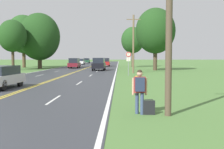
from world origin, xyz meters
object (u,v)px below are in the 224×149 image
(hitchhiker_person, at_px, (140,87))
(tree_left_verge, at_px, (12,36))
(tree_behind_sign, at_px, (155,31))
(tree_far_back, at_px, (39,37))
(car_red_van_receding, at_px, (106,62))
(car_dark_green_suv_horizon, at_px, (87,61))
(car_white_sedan_distant, at_px, (81,62))
(fire_hydrant, at_px, (136,80))
(car_silver_suv_approaching, at_px, (0,76))
(car_black_suv_mid_near, at_px, (99,64))
(tree_mid_treeline, at_px, (23,34))
(tree_right_cluster, at_px, (133,40))
(car_maroon_van_mid_far, at_px, (74,63))
(suitcase, at_px, (149,107))
(traffic_sign, at_px, (128,58))

(hitchhiker_person, relative_size, tree_left_verge, 0.21)
(tree_behind_sign, xyz_separation_m, tree_far_back, (-20.15, 5.88, -0.46))
(car_red_van_receding, bearing_deg, car_dark_green_suv_horizon, -164.78)
(car_white_sedan_distant, bearing_deg, hitchhiker_person, -170.73)
(fire_hydrant, height_order, car_silver_suv_approaching, car_silver_suv_approaching)
(car_silver_suv_approaching, relative_size, car_black_suv_mid_near, 0.95)
(car_black_suv_mid_near, bearing_deg, car_white_sedan_distant, -166.71)
(tree_far_back, xyz_separation_m, car_white_sedan_distant, (3.68, 27.47, -4.95))
(hitchhiker_person, height_order, tree_mid_treeline, tree_mid_treeline)
(tree_right_cluster, bearing_deg, car_maroon_van_mid_far, -149.91)
(tree_far_back, distance_m, car_black_suv_mid_near, 13.82)
(hitchhiker_person, xyz_separation_m, tree_mid_treeline, (-19.95, 45.32, 5.60))
(fire_hydrant, relative_size, tree_mid_treeline, 0.07)
(tree_far_back, xyz_separation_m, car_black_suv_mid_near, (11.24, -6.51, -4.72))
(tree_left_verge, distance_m, tree_far_back, 5.96)
(fire_hydrant, height_order, car_white_sedan_distant, car_white_sedan_distant)
(tree_far_back, distance_m, car_white_sedan_distant, 28.15)
(car_silver_suv_approaching, height_order, car_maroon_van_mid_far, car_maroon_van_mid_far)
(car_black_suv_mid_near, bearing_deg, hitchhiker_person, 7.57)
(tree_behind_sign, relative_size, car_black_suv_mid_near, 2.14)
(hitchhiker_person, height_order, tree_left_verge, tree_left_verge)
(tree_right_cluster, bearing_deg, car_red_van_receding, 148.07)
(tree_mid_treeline, height_order, car_red_van_receding, tree_mid_treeline)
(car_dark_green_suv_horizon, bearing_deg, car_silver_suv_approaching, -178.54)
(hitchhiker_person, distance_m, car_silver_suv_approaching, 12.18)
(car_black_suv_mid_near, relative_size, car_white_sedan_distant, 0.95)
(suitcase, height_order, tree_far_back, tree_far_back)
(suitcase, distance_m, car_silver_suv_approaching, 12.46)
(fire_hydrant, distance_m, car_silver_suv_approaching, 9.78)
(hitchhiker_person, height_order, car_black_suv_mid_near, car_black_suv_mid_near)
(tree_mid_treeline, xyz_separation_m, car_dark_green_suv_horizon, (8.38, 35.95, -5.74))
(car_silver_suv_approaching, height_order, car_dark_green_suv_horizon, car_dark_green_suv_horizon)
(tree_right_cluster, bearing_deg, suitcase, -91.92)
(car_silver_suv_approaching, bearing_deg, car_dark_green_suv_horizon, 4.64)
(tree_behind_sign, bearing_deg, tree_left_verge, 178.25)
(tree_left_verge, height_order, tree_behind_sign, tree_behind_sign)
(car_black_suv_mid_near, bearing_deg, car_maroon_van_mid_far, -148.14)
(suitcase, xyz_separation_m, tree_left_verge, (-18.55, 34.96, 5.26))
(tree_left_verge, bearing_deg, hitchhiker_person, -62.49)
(hitchhiker_person, distance_m, fire_hydrant, 10.96)
(suitcase, relative_size, car_maroon_van_mid_far, 0.12)
(traffic_sign, distance_m, car_maroon_van_mid_far, 22.79)
(tree_behind_sign, xyz_separation_m, car_maroon_van_mid_far, (-14.23, 8.19, -5.24))
(suitcase, bearing_deg, car_white_sedan_distant, 10.96)
(fire_hydrant, distance_m, tree_far_back, 33.63)
(tree_far_back, bearing_deg, car_black_suv_mid_near, -30.07)
(car_dark_green_suv_horizon, bearing_deg, car_white_sedan_distant, 179.28)
(hitchhiker_person, xyz_separation_m, car_white_sedan_distant, (-11.59, 67.60, -0.22))
(tree_mid_treeline, bearing_deg, car_red_van_receding, 24.63)
(tree_left_verge, bearing_deg, car_maroon_van_mid_far, 40.18)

